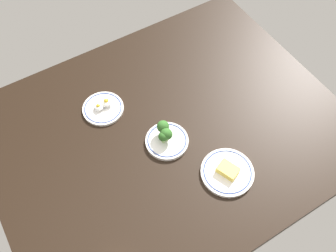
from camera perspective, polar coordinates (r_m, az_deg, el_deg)
dining_table at (r=156.74cm, az=-0.00°, el=-0.80°), size 143.31×114.72×4.00cm
plate_eggs at (r=162.12cm, az=-9.83°, el=2.79°), size 17.54×17.54×4.76cm
plate_cheese at (r=145.89cm, az=9.02°, el=-6.91°), size 20.51×20.51×4.17cm
plate_broccoli at (r=149.47cm, az=-0.29°, el=-1.75°), size 17.43×17.43×8.78cm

